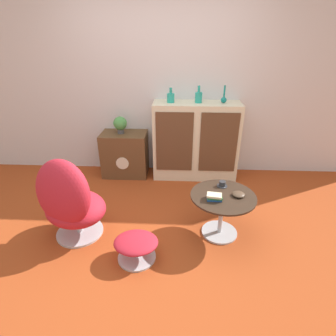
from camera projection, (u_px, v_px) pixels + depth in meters
name	position (u px, v px, depth m)	size (l,w,h in m)	color
ground_plane	(151.00, 237.00, 2.73)	(12.00, 12.00, 0.00)	#9E3D19
wall_back	(161.00, 83.00, 3.61)	(6.40, 0.06, 2.60)	silver
sideboard	(195.00, 141.00, 3.71)	(1.18, 0.43, 1.08)	beige
tv_console	(125.00, 154.00, 3.86)	(0.65, 0.43, 0.64)	brown
egg_chair	(69.00, 201.00, 2.54)	(0.82, 0.79, 0.91)	#B7B7BC
ottoman	(136.00, 245.00, 2.39)	(0.41, 0.35, 0.23)	#B7B7BC
coffee_table	(222.00, 207.00, 2.63)	(0.64, 0.64, 0.47)	#B7B7BC
vase_leftmost	(171.00, 97.00, 3.46)	(0.10, 0.10, 0.19)	teal
vase_inner_left	(199.00, 97.00, 3.44)	(0.09, 0.09, 0.22)	teal
vase_inner_right	(224.00, 99.00, 3.43)	(0.08, 0.08, 0.22)	#147A75
potted_plant	(120.00, 124.00, 3.65)	(0.19, 0.19, 0.24)	#4C4C51
teacup	(222.00, 184.00, 2.72)	(0.11, 0.11, 0.06)	#2D2D33
book_stack	(214.00, 197.00, 2.49)	(0.15, 0.11, 0.06)	#1E478C
bowl	(238.00, 194.00, 2.55)	(0.12, 0.12, 0.04)	#4C3828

